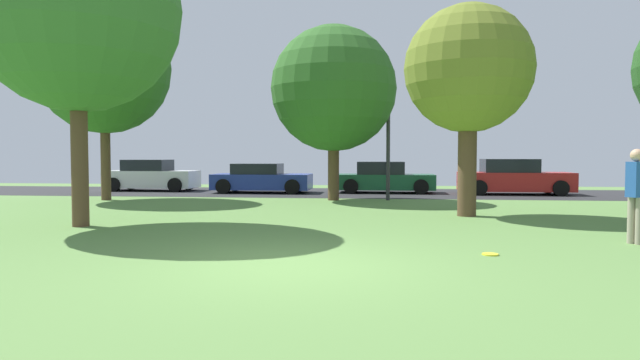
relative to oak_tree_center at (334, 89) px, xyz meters
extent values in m
plane|color=#5B8442|center=(0.42, -12.01, -4.06)|extent=(44.00, 44.00, 0.00)
cube|color=#28282B|center=(0.42, 3.99, -4.06)|extent=(44.00, 6.40, 0.01)
cylinder|color=brown|center=(0.00, 0.00, -2.81)|extent=(0.41, 0.41, 2.50)
sphere|color=#2D6023|center=(0.00, 0.00, 0.01)|extent=(4.57, 4.57, 4.57)
cylinder|color=brown|center=(-5.16, -8.05, -2.37)|extent=(0.38, 0.38, 3.39)
sphere|color=#38702D|center=(-5.16, -8.05, 0.93)|extent=(4.71, 4.71, 4.71)
cylinder|color=brown|center=(-8.32, -0.89, -2.50)|extent=(0.35, 0.35, 3.12)
sphere|color=#2D6023|center=(-8.32, -0.89, 0.78)|extent=(4.80, 4.80, 4.80)
cylinder|color=brown|center=(4.06, -4.82, -2.64)|extent=(0.50, 0.50, 2.84)
sphere|color=olive|center=(4.06, -4.82, -0.09)|extent=(3.43, 3.43, 3.43)
cylinder|color=gray|center=(6.50, -9.33, -3.62)|extent=(0.14, 0.14, 0.87)
cylinder|color=gray|center=(6.41, -9.20, -3.62)|extent=(0.14, 0.14, 0.87)
cube|color=#23519E|center=(6.45, -9.27, -2.86)|extent=(0.39, 0.35, 0.66)
sphere|color=tan|center=(6.45, -9.27, -2.41)|extent=(0.24, 0.24, 0.24)
cylinder|color=yellow|center=(3.57, -10.73, -4.05)|extent=(0.27, 0.27, 0.03)
cube|color=white|center=(-8.86, 4.39, -3.52)|extent=(4.12, 1.73, 0.78)
cube|color=black|center=(-9.07, 4.39, -2.87)|extent=(1.98, 1.52, 0.51)
cylinder|color=black|center=(-7.42, 5.25, -3.74)|extent=(0.64, 0.22, 0.64)
cylinder|color=black|center=(-7.42, 3.52, -3.74)|extent=(0.64, 0.22, 0.64)
cylinder|color=black|center=(-10.31, 5.25, -3.74)|extent=(0.64, 0.22, 0.64)
cylinder|color=black|center=(-10.31, 3.52, -3.74)|extent=(0.64, 0.22, 0.64)
cube|color=#233893|center=(-3.47, 3.64, -3.57)|extent=(4.25, 1.89, 0.68)
cube|color=black|center=(-3.68, 3.64, -3.01)|extent=(2.04, 1.66, 0.46)
cylinder|color=black|center=(-1.98, 4.59, -3.74)|extent=(0.64, 0.22, 0.64)
cylinder|color=black|center=(-1.98, 2.70, -3.74)|extent=(0.64, 0.22, 0.64)
cylinder|color=black|center=(-4.96, 4.59, -3.74)|extent=(0.64, 0.22, 0.64)
cylinder|color=black|center=(-4.96, 2.70, -3.74)|extent=(0.64, 0.22, 0.64)
cube|color=#195633|center=(1.92, 4.21, -3.58)|extent=(4.22, 1.75, 0.67)
cube|color=black|center=(1.71, 4.21, -2.97)|extent=(2.03, 1.54, 0.55)
cylinder|color=black|center=(3.40, 5.08, -3.74)|extent=(0.64, 0.22, 0.64)
cylinder|color=black|center=(3.40, 3.33, -3.74)|extent=(0.64, 0.22, 0.64)
cylinder|color=black|center=(0.44, 5.08, -3.74)|extent=(0.64, 0.22, 0.64)
cylinder|color=black|center=(0.44, 3.33, -3.74)|extent=(0.64, 0.22, 0.64)
cube|color=#B21E1E|center=(7.31, 3.82, -3.52)|extent=(4.56, 1.76, 0.78)
cube|color=black|center=(7.09, 3.82, -2.85)|extent=(2.19, 1.55, 0.56)
cylinder|color=black|center=(8.91, 4.70, -3.74)|extent=(0.64, 0.22, 0.64)
cylinder|color=black|center=(8.91, 2.94, -3.74)|extent=(0.64, 0.22, 0.64)
cylinder|color=black|center=(5.72, 4.70, -3.74)|extent=(0.64, 0.22, 0.64)
cylinder|color=black|center=(5.72, 2.94, -3.74)|extent=(0.64, 0.22, 0.64)
cylinder|color=#2D2D33|center=(1.99, 0.19, -1.81)|extent=(0.14, 0.14, 4.50)
camera|label=1|loc=(1.79, -19.96, -2.41)|focal=30.74mm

